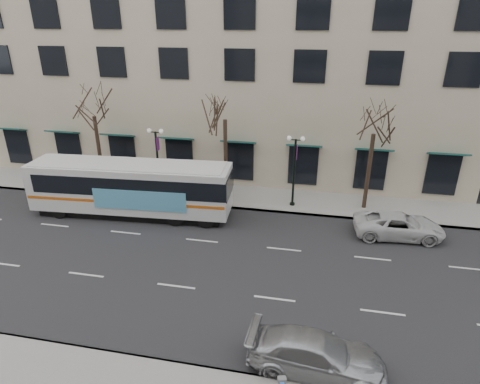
% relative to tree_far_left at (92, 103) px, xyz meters
% --- Properties ---
extents(ground, '(160.00, 160.00, 0.00)m').
position_rel_tree_far_left_xyz_m(ground, '(10.00, -8.80, -6.70)').
color(ground, black).
rests_on(ground, ground).
extents(sidewalk_far, '(80.00, 4.00, 0.15)m').
position_rel_tree_far_left_xyz_m(sidewalk_far, '(15.00, 0.20, -6.62)').
color(sidewalk_far, gray).
rests_on(sidewalk_far, ground).
extents(building_hotel, '(40.00, 20.00, 24.00)m').
position_rel_tree_far_left_xyz_m(building_hotel, '(8.00, 12.20, 5.30)').
color(building_hotel, tan).
rests_on(building_hotel, ground).
extents(tree_far_left, '(3.60, 3.60, 8.34)m').
position_rel_tree_far_left_xyz_m(tree_far_left, '(0.00, 0.00, 0.00)').
color(tree_far_left, black).
rests_on(tree_far_left, ground).
extents(tree_far_mid, '(3.60, 3.60, 8.55)m').
position_rel_tree_far_left_xyz_m(tree_far_mid, '(10.00, 0.00, 0.21)').
color(tree_far_mid, black).
rests_on(tree_far_mid, ground).
extents(tree_far_right, '(3.60, 3.60, 8.06)m').
position_rel_tree_far_left_xyz_m(tree_far_right, '(20.00, 0.00, -0.28)').
color(tree_far_right, black).
rests_on(tree_far_right, ground).
extents(lamp_post_left, '(1.22, 0.45, 5.21)m').
position_rel_tree_far_left_xyz_m(lamp_post_left, '(5.01, -0.60, -3.75)').
color(lamp_post_left, black).
rests_on(lamp_post_left, ground).
extents(lamp_post_right, '(1.22, 0.45, 5.21)m').
position_rel_tree_far_left_xyz_m(lamp_post_right, '(15.01, -0.60, -3.75)').
color(lamp_post_right, black).
rests_on(lamp_post_right, ground).
extents(city_bus, '(13.68, 3.80, 3.67)m').
position_rel_tree_far_left_xyz_m(city_bus, '(4.43, -3.86, -4.70)').
color(city_bus, silver).
rests_on(city_bus, ground).
extents(silver_car, '(5.34, 2.39, 1.52)m').
position_rel_tree_far_left_xyz_m(silver_car, '(17.02, -15.00, -5.94)').
color(silver_car, '#A8ABB0').
rests_on(silver_car, ground).
extents(white_pickup, '(5.53, 2.86, 1.49)m').
position_rel_tree_far_left_xyz_m(white_pickup, '(21.73, -3.54, -5.95)').
color(white_pickup, silver).
rests_on(white_pickup, ground).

